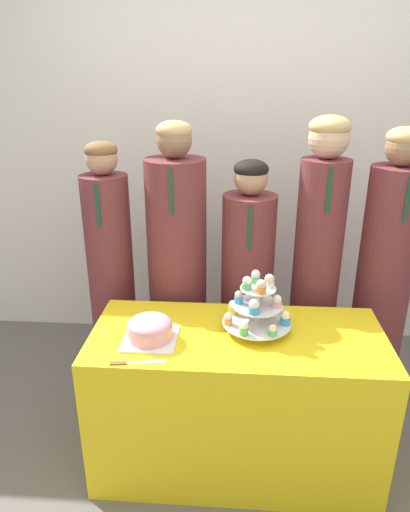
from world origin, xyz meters
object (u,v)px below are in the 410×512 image
(cupcake_stand, at_px, (258,305))
(student_1, at_px, (178,278))
(student_0, at_px, (112,282))
(student_3, at_px, (316,273))
(student_2, at_px, (247,294))
(cake_knife, at_px, (128,363))
(round_cake, at_px, (150,329))
(student_4, at_px, (383,284))

(cupcake_stand, distance_m, student_1, 0.64)
(student_0, relative_size, student_3, 0.92)
(cupcake_stand, xyz_separation_m, student_1, (-0.42, 0.47, -0.09))
(cupcake_stand, height_order, student_2, student_2)
(cupcake_stand, xyz_separation_m, student_2, (-0.04, 0.47, -0.18))
(cake_knife, relative_size, student_3, 0.14)
(cake_knife, bearing_deg, round_cake, 64.49)
(student_1, bearing_deg, student_0, -180.00)
(round_cake, bearing_deg, student_3, 36.24)
(cupcake_stand, bearing_deg, student_2, 94.51)
(student_2, xyz_separation_m, student_4, (0.73, 0.00, 0.08))
(round_cake, relative_size, student_1, 0.15)
(student_0, xyz_separation_m, student_1, (0.37, 0.00, 0.03))
(round_cake, relative_size, student_3, 0.14)
(cake_knife, distance_m, cupcake_stand, 0.62)
(student_0, bearing_deg, student_2, 0.00)
(student_0, bearing_deg, student_3, 0.00)
(cupcake_stand, distance_m, student_0, 0.93)
(student_0, bearing_deg, round_cake, -60.61)
(student_2, bearing_deg, student_1, 180.00)
(cupcake_stand, distance_m, student_4, 0.84)
(cake_knife, bearing_deg, student_0, 101.04)
(student_2, bearing_deg, cake_knife, -122.31)
(student_0, relative_size, student_1, 0.94)
(round_cake, bearing_deg, student_0, 119.39)
(cake_knife, distance_m, student_0, 0.82)
(cake_knife, distance_m, student_3, 1.15)
(cake_knife, relative_size, student_2, 0.16)
(student_1, bearing_deg, student_2, -0.00)
(student_3, xyz_separation_m, student_4, (0.36, 0.00, -0.06))
(student_0, height_order, student_3, student_3)
(round_cake, height_order, student_0, student_0)
(round_cake, bearing_deg, cake_knife, -107.06)
(cupcake_stand, bearing_deg, cake_knife, -150.06)
(cake_knife, distance_m, student_2, 0.91)
(student_1, height_order, student_2, student_1)
(student_1, bearing_deg, round_cake, -94.44)
(cupcake_stand, bearing_deg, student_1, 132.01)
(cake_knife, xyz_separation_m, student_3, (0.85, 0.77, 0.08))
(round_cake, bearing_deg, student_4, 26.76)
(cake_knife, bearing_deg, student_4, 23.88)
(student_1, xyz_separation_m, student_3, (0.75, -0.00, 0.06))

